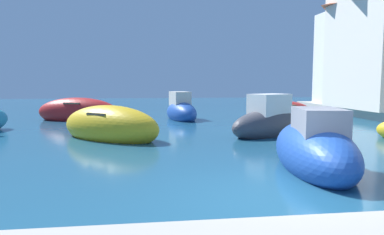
# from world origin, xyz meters

# --- Properties ---
(ground) EXTENTS (80.00, 80.00, 0.00)m
(ground) POSITION_xyz_m (0.00, 0.00, 0.00)
(ground) COLOR #1E5170
(moored_boat_0) EXTENTS (4.65, 3.48, 1.94)m
(moored_boat_0) POSITION_xyz_m (2.73, 7.64, 0.48)
(moored_boat_0) COLOR #3F3F47
(moored_boat_0) RESTS_ON ground
(moored_boat_1) EXTENTS (4.95, 3.10, 1.61)m
(moored_boat_1) POSITION_xyz_m (-6.05, 14.22, 0.45)
(moored_boat_1) COLOR #B21E1E
(moored_boat_1) RESTS_ON ground
(moored_boat_4) EXTENTS (4.54, 4.21, 1.61)m
(moored_boat_4) POSITION_xyz_m (-3.69, 7.45, 0.45)
(moored_boat_4) COLOR gold
(moored_boat_4) RESTS_ON ground
(moored_boat_5) EXTENTS (4.17, 2.64, 1.30)m
(moored_boat_5) POSITION_xyz_m (5.45, 13.46, 0.36)
(moored_boat_5) COLOR #B21E1E
(moored_boat_5) RESTS_ON ground
(moored_boat_9) EXTENTS (2.05, 3.66, 1.84)m
(moored_boat_9) POSITION_xyz_m (-0.38, 13.96, 0.47)
(moored_boat_9) COLOR #1E479E
(moored_boat_9) RESTS_ON ground
(moored_boat_10) EXTENTS (2.36, 4.50, 1.84)m
(moored_boat_10) POSITION_xyz_m (1.68, 2.09, 0.47)
(moored_boat_10) COLOR #1E479E
(moored_boat_10) RESTS_ON ground
(waterfront_building_far) EXTENTS (5.68, 7.42, 7.50)m
(waterfront_building_far) POSITION_xyz_m (13.00, 16.50, 4.30)
(waterfront_building_far) COLOR white
(waterfront_building_far) RESTS_ON quay_promenade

